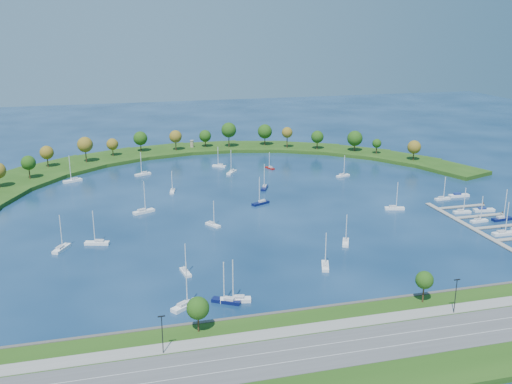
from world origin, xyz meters
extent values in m
plane|color=#071F3E|center=(0.00, 0.00, 0.00)|extent=(700.00, 700.00, 0.00)
cube|color=#1F4412|center=(0.00, -124.00, 0.80)|extent=(420.00, 42.00, 1.60)
cube|color=#474442|center=(0.00, -102.50, 0.90)|extent=(420.00, 1.20, 1.80)
cube|color=#515154|center=(0.00, -124.00, 1.66)|extent=(420.00, 16.00, 0.12)
cube|color=gray|center=(0.00, -113.00, 1.66)|extent=(420.00, 5.00, 0.12)
cube|color=silver|center=(0.00, -126.50, 1.73)|extent=(420.00, 0.15, 0.02)
cube|color=silver|center=(0.00, -121.50, 1.73)|extent=(420.00, 0.15, 0.02)
cylinder|color=#382314|center=(-40.00, -107.00, 4.22)|extent=(0.56, 0.56, 5.25)
sphere|color=#234010|center=(-40.00, -107.00, 8.05)|extent=(6.00, 6.00, 6.00)
cylinder|color=#382314|center=(25.00, -107.00, 4.40)|extent=(0.56, 0.56, 5.60)
sphere|color=#234010|center=(25.00, -107.00, 8.24)|extent=(5.20, 5.20, 5.20)
cylinder|color=black|center=(-50.00, -115.00, 6.60)|extent=(0.24, 0.24, 10.00)
cylinder|color=black|center=(30.00, -115.00, 6.60)|extent=(0.24, 0.24, 10.00)
cube|color=#1F4412|center=(-104.03, 64.58, 1.00)|extent=(54.07, 56.09, 2.00)
cube|color=#1F4412|center=(-83.21, 87.27, 1.00)|extent=(55.20, 54.07, 2.00)
cube|color=#1F4412|center=(-57.57, 104.32, 1.00)|extent=(53.65, 48.47, 2.00)
cube|color=#1F4412|center=(-28.60, 114.76, 1.00)|extent=(49.62, 39.75, 2.00)
cube|color=#1F4412|center=(2.03, 117.98, 1.00)|extent=(44.32, 29.96, 2.00)
cube|color=#1F4412|center=(32.54, 113.79, 1.00)|extent=(49.49, 38.05, 2.00)
cube|color=#1F4412|center=(61.17, 102.44, 1.00)|extent=(51.13, 44.12, 2.00)
cube|color=#1F4412|center=(86.25, 84.58, 1.00)|extent=(49.19, 47.96, 2.00)
cube|color=#1F4412|center=(106.34, 61.24, 1.00)|extent=(43.90, 49.49, 2.00)
cube|color=#1F4412|center=(120.28, 33.78, 1.00)|extent=(35.67, 48.74, 2.00)
cylinder|color=#382314|center=(-97.92, 63.72, 5.41)|extent=(0.56, 0.56, 6.82)
sphere|color=#234010|center=(-97.92, 63.72, 10.29)|extent=(7.32, 7.32, 7.32)
cylinder|color=#382314|center=(-90.86, 86.86, 5.32)|extent=(0.56, 0.56, 6.64)
sphere|color=brown|center=(-90.86, 86.86, 10.13)|extent=(7.45, 7.45, 7.45)
cylinder|color=#382314|center=(-70.77, 92.93, 6.24)|extent=(0.56, 0.56, 8.48)
sphere|color=brown|center=(-70.77, 92.93, 12.21)|extent=(8.65, 8.65, 8.65)
cylinder|color=#382314|center=(-55.75, 105.88, 4.82)|extent=(0.56, 0.56, 5.63)
sphere|color=brown|center=(-55.75, 105.88, 9.01)|extent=(6.86, 6.86, 6.86)
cylinder|color=#382314|center=(-38.96, 113.18, 5.29)|extent=(0.56, 0.56, 6.58)
sphere|color=#234010|center=(-38.96, 113.18, 10.26)|extent=(8.44, 8.44, 8.44)
cylinder|color=#382314|center=(-17.86, 111.42, 5.55)|extent=(0.56, 0.56, 7.11)
sphere|color=brown|center=(-17.86, 111.42, 10.65)|extent=(7.72, 7.72, 7.72)
cylinder|color=#382314|center=(1.35, 116.62, 4.77)|extent=(0.56, 0.56, 5.54)
sphere|color=#234010|center=(1.35, 116.62, 9.05)|extent=(7.54, 7.54, 7.54)
cylinder|color=#382314|center=(15.57, 111.88, 6.57)|extent=(0.56, 0.56, 9.14)
sphere|color=#234010|center=(15.57, 111.88, 13.02)|extent=(9.39, 9.39, 9.39)
cylinder|color=#382314|center=(39.02, 111.93, 5.58)|extent=(0.56, 0.56, 7.16)
sphere|color=#234010|center=(39.02, 111.93, 10.98)|extent=(9.13, 9.13, 9.13)
cylinder|color=#382314|center=(50.35, 100.78, 6.21)|extent=(0.56, 0.56, 8.42)
sphere|color=brown|center=(50.35, 100.78, 11.78)|extent=(6.77, 6.77, 6.77)
cylinder|color=#382314|center=(67.30, 92.58, 5.09)|extent=(0.56, 0.56, 6.19)
sphere|color=#234010|center=(67.30, 92.58, 9.73)|extent=(7.72, 7.72, 7.72)
cylinder|color=#382314|center=(87.39, 81.43, 5.03)|extent=(0.56, 0.56, 6.07)
sphere|color=#234010|center=(87.39, 81.43, 9.94)|extent=(9.33, 9.33, 9.33)
cylinder|color=#382314|center=(96.99, 71.00, 4.68)|extent=(0.56, 0.56, 5.35)
sphere|color=#234010|center=(96.99, 71.00, 8.43)|extent=(5.40, 5.40, 5.40)
cylinder|color=#382314|center=(110.03, 50.36, 5.09)|extent=(0.56, 0.56, 6.18)
sphere|color=brown|center=(110.03, 50.36, 9.72)|extent=(7.70, 7.70, 7.70)
cylinder|color=gray|center=(-7.00, 117.85, 4.09)|extent=(2.20, 2.20, 4.18)
cylinder|color=gray|center=(-7.00, 117.85, 6.33)|extent=(2.60, 2.60, 0.30)
cube|color=gray|center=(78.00, -61.00, 0.35)|extent=(2.20, 82.00, 0.40)
cube|color=gray|center=(90.10, -54.40, 0.35)|extent=(22.00, 2.00, 0.40)
cube|color=gray|center=(90.10, -41.20, 0.35)|extent=(22.00, 2.00, 0.40)
cylinder|color=#382314|center=(101.00, -41.20, 0.60)|extent=(0.36, 0.36, 1.60)
cube|color=gray|center=(90.10, -28.00, 0.35)|extent=(22.00, 2.00, 0.40)
cylinder|color=#382314|center=(101.00, -28.00, 0.60)|extent=(0.36, 0.36, 1.60)
cube|color=white|center=(1.13, 71.35, 0.47)|extent=(7.72, 6.12, 0.94)
cube|color=silver|center=(1.78, 70.92, 1.27)|extent=(3.12, 2.78, 0.66)
cylinder|color=silver|center=(0.60, 71.69, 6.21)|extent=(0.32, 0.32, 10.54)
cube|color=white|center=(23.32, -55.42, 0.47)|extent=(5.27, 8.02, 0.94)
cube|color=silver|center=(23.65, -54.71, 1.27)|extent=(2.54, 3.13, 0.66)
cylinder|color=silver|center=(23.06, -55.99, 6.22)|extent=(0.32, 0.32, 10.56)
cube|color=white|center=(60.00, 34.00, 0.46)|extent=(8.03, 4.49, 0.93)
cube|color=silver|center=(59.26, 33.76, 1.25)|extent=(3.05, 2.29, 0.65)
cylinder|color=silver|center=(60.59, 34.20, 6.16)|extent=(0.32, 0.32, 10.45)
cube|color=white|center=(-41.01, -89.90, 0.56)|extent=(9.12, 7.52, 1.12)
cube|color=silver|center=(-41.77, -90.44, 1.51)|extent=(3.72, 3.38, 0.78)
cylinder|color=silver|center=(-40.40, -89.47, 7.41)|extent=(0.32, 0.32, 12.59)
cube|color=white|center=(-26.25, -90.00, 0.54)|extent=(9.34, 4.28, 1.08)
cube|color=silver|center=(-25.37, -90.18, 1.46)|extent=(3.45, 2.36, 0.76)
cylinder|color=silver|center=(-26.96, -89.86, 7.17)|extent=(0.32, 0.32, 12.17)
cube|color=maroon|center=(27.43, 59.94, 0.38)|extent=(4.19, 6.55, 0.76)
cube|color=silver|center=(27.68, 59.36, 1.03)|extent=(2.04, 2.54, 0.54)
cylinder|color=silver|center=(27.22, 60.41, 5.07)|extent=(0.32, 0.32, 8.60)
cube|color=white|center=(-41.67, 63.71, 0.52)|extent=(8.91, 5.44, 1.04)
cube|color=silver|center=(-40.87, 64.03, 1.40)|extent=(3.43, 2.69, 0.72)
cylinder|color=silver|center=(-42.32, 63.45, 6.86)|extent=(0.32, 0.32, 11.65)
cube|color=white|center=(-65.46, -32.74, 0.53)|extent=(9.21, 4.80, 1.06)
cube|color=silver|center=(-64.61, -32.98, 1.44)|extent=(3.46, 2.52, 0.75)
cylinder|color=silver|center=(-66.15, -32.55, 7.05)|extent=(0.32, 0.32, 11.98)
cube|color=#0A1143|center=(5.45, -1.22, 0.52)|extent=(8.88, 5.98, 1.04)
cube|color=silver|center=(6.23, -0.84, 1.41)|extent=(3.48, 2.86, 0.73)
cylinder|color=silver|center=(4.82, -1.52, 6.91)|extent=(0.32, 0.32, 11.73)
cube|color=white|center=(-30.31, 28.05, 0.43)|extent=(3.41, 7.43, 0.86)
cube|color=silver|center=(-30.16, 28.75, 1.16)|extent=(1.88, 2.74, 0.60)
cylinder|color=silver|center=(-30.42, 27.49, 5.70)|extent=(0.32, 0.32, 9.69)
cube|color=white|center=(-45.99, -0.17, 0.57)|extent=(9.68, 6.24, 1.13)
cube|color=silver|center=(-46.85, -0.55, 1.53)|extent=(3.76, 3.03, 0.79)
cylinder|color=silver|center=(-45.30, 0.14, 7.49)|extent=(0.32, 0.32, 12.72)
cube|color=white|center=(-37.66, -66.64, 0.43)|extent=(3.11, 7.43, 0.86)
cube|color=silver|center=(-37.77, -65.93, 1.17)|extent=(1.79, 2.71, 0.61)
cylinder|color=silver|center=(-37.57, -67.21, 5.73)|extent=(0.32, 0.32, 9.73)
cube|color=#0A1143|center=(13.78, 22.12, 0.52)|extent=(5.77, 8.85, 1.04)
cube|color=silver|center=(14.14, 22.91, 1.40)|extent=(2.79, 3.45, 0.72)
cylinder|color=silver|center=(13.49, 21.49, 6.86)|extent=(0.32, 0.32, 11.65)
cube|color=white|center=(-77.26, 59.47, 0.57)|extent=(9.66, 6.40, 1.13)
cube|color=silver|center=(-76.41, 59.87, 1.53)|extent=(3.77, 3.08, 0.79)
cylinder|color=silver|center=(-77.95, 59.15, 7.50)|extent=(0.32, 0.32, 12.73)
cube|color=white|center=(-20.44, -23.98, 0.44)|extent=(5.53, 7.34, 0.88)
cube|color=silver|center=(-20.81, -23.35, 1.19)|extent=(2.55, 2.94, 0.62)
cylinder|color=silver|center=(-20.13, -24.48, 5.82)|extent=(0.32, 0.32, 9.89)
cube|color=#0A1143|center=(-29.01, -90.00, 0.52)|extent=(8.70, 6.59, 1.04)
cube|color=silver|center=(-28.26, -90.45, 1.41)|extent=(3.49, 3.04, 0.73)
cylinder|color=silver|center=(-29.60, -89.64, 6.92)|extent=(0.32, 0.32, 11.74)
cube|color=white|center=(-77.82, -35.14, 0.53)|extent=(6.39, 9.01, 1.07)
cube|color=silver|center=(-78.24, -35.93, 1.44)|extent=(3.01, 3.57, 0.75)
cylinder|color=silver|center=(-77.49, -34.52, 7.07)|extent=(0.32, 0.32, 12.00)
cube|color=white|center=(8.14, -73.70, 0.49)|extent=(4.88, 8.49, 0.98)
cube|color=silver|center=(7.87, -74.47, 1.33)|extent=(2.46, 3.24, 0.69)
cylinder|color=silver|center=(8.36, -73.08, 6.51)|extent=(0.32, 0.32, 11.06)
cube|color=white|center=(4.82, 55.66, 0.53)|extent=(7.14, 8.57, 1.06)
cube|color=silver|center=(5.34, 56.37, 1.42)|extent=(3.20, 3.50, 0.74)
cylinder|color=silver|center=(4.41, 55.09, 6.99)|extent=(0.32, 0.32, 11.87)
cube|color=white|center=(60.00, -23.22, 0.50)|extent=(8.74, 4.51, 1.01)
cube|color=silver|center=(59.19, -23.00, 1.36)|extent=(3.28, 2.37, 0.71)
cylinder|color=silver|center=(60.65, -23.40, 6.69)|extent=(0.32, 0.32, 11.36)
cube|color=white|center=(85.60, -62.31, 0.54)|extent=(9.01, 2.71, 1.07)
cube|color=silver|center=(84.70, -62.29, 1.45)|extent=(3.17, 1.82, 0.75)
cylinder|color=silver|center=(86.32, -62.32, 7.12)|extent=(0.32, 0.32, 12.09)
cube|color=white|center=(85.60, -46.98, 0.45)|extent=(7.57, 2.47, 0.90)
cube|color=silver|center=(84.85, -47.01, 1.21)|extent=(2.69, 1.60, 0.63)
cylinder|color=silver|center=(86.20, -46.94, 5.94)|extent=(0.32, 0.32, 10.09)
cube|color=#0A1143|center=(96.10, -47.52, 0.54)|extent=(9.14, 3.10, 1.08)
cube|color=silver|center=(95.20, -47.58, 1.46)|extent=(3.26, 1.96, 0.76)
cylinder|color=silver|center=(96.82, -47.47, 7.15)|extent=(0.32, 0.32, 12.14)
cube|color=white|center=(85.60, -35.02, 0.46)|extent=(7.79, 2.89, 0.91)
cube|color=silver|center=(84.84, -34.95, 1.23)|extent=(2.80, 1.75, 0.64)
cylinder|color=silver|center=(86.21, -35.08, 6.05)|extent=(0.32, 0.32, 10.28)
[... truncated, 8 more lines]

